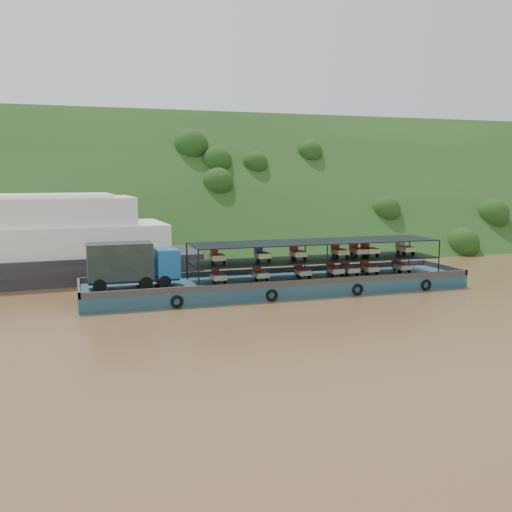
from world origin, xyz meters
name	(u,v)px	position (x,y,z in m)	size (l,w,h in m)	color
ground	(288,295)	(0.00, 0.00, 0.00)	(160.00, 160.00, 0.00)	brown
hillside	(201,247)	(0.00, 36.00, 0.00)	(140.00, 28.00, 28.00)	#153413
cargo_barge	(264,279)	(-1.76, 1.54, 1.26)	(35.00, 7.18, 5.00)	#15344B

